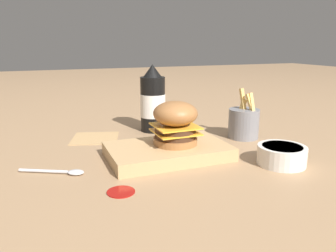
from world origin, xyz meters
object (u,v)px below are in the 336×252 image
burger (176,122)px  fries_basket (244,123)px  serving_board (168,151)px  ketchup_bottle (153,102)px  spoon (64,172)px  side_bowl (282,155)px

burger → fries_basket: (0.26, 0.08, -0.04)m
serving_board → fries_basket: bearing=16.1°
ketchup_bottle → spoon: 0.42m
burger → ketchup_bottle: size_ratio=0.52×
ketchup_bottle → fries_basket: 0.29m
serving_board → ketchup_bottle: size_ratio=1.39×
burger → spoon: 0.29m
serving_board → ketchup_bottle: 0.28m
serving_board → spoon: 0.25m
side_bowl → spoon: (-0.49, 0.13, -0.02)m
burger → fries_basket: bearing=16.5°
side_bowl → fries_basket: bearing=78.6°
burger → spoon: bearing=-175.7°
serving_board → fries_basket: size_ratio=1.98×
side_bowl → spoon: side_bowl is taller
ketchup_bottle → side_bowl: ketchup_bottle is taller
side_bowl → serving_board: bearing=148.3°
ketchup_bottle → spoon: size_ratio=1.54×
burger → side_bowl: size_ratio=0.98×
serving_board → spoon: size_ratio=2.13×
side_bowl → spoon: size_ratio=0.82×
serving_board → fries_basket: 0.29m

